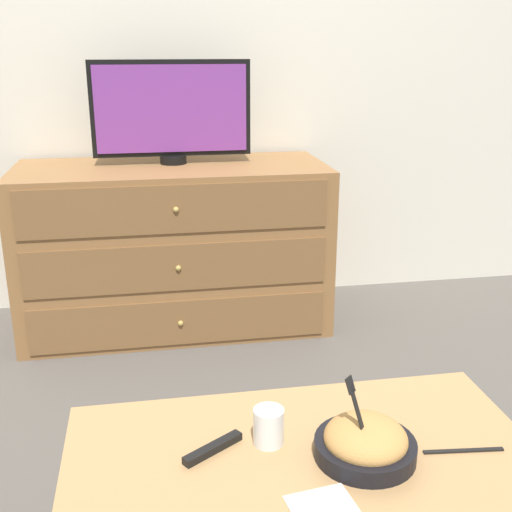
# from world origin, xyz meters

# --- Properties ---
(ground_plane) EXTENTS (12.00, 12.00, 0.00)m
(ground_plane) POSITION_xyz_m (0.00, 0.00, 0.00)
(ground_plane) COLOR #56514C
(wall_back) EXTENTS (12.00, 0.05, 2.60)m
(wall_back) POSITION_xyz_m (0.00, 0.03, 1.30)
(wall_back) COLOR silver
(wall_back) RESTS_ON ground_plane
(dresser) EXTENTS (1.37, 0.60, 0.75)m
(dresser) POSITION_xyz_m (-0.10, -0.32, 0.38)
(dresser) COLOR olive
(dresser) RESTS_ON ground_plane
(tv) EXTENTS (0.70, 0.12, 0.45)m
(tv) POSITION_xyz_m (-0.09, -0.26, 0.99)
(tv) COLOR black
(tv) RESTS_ON dresser
(coffee_table) EXTENTS (1.05, 0.60, 0.40)m
(coffee_table) POSITION_xyz_m (0.09, -2.00, 0.36)
(coffee_table) COLOR tan
(coffee_table) RESTS_ON ground_plane
(takeout_bowl) EXTENTS (0.22, 0.22, 0.20)m
(takeout_bowl) POSITION_xyz_m (0.22, -2.01, 0.44)
(takeout_bowl) COLOR black
(takeout_bowl) RESTS_ON coffee_table
(drink_cup) EXTENTS (0.07, 0.07, 0.09)m
(drink_cup) POSITION_xyz_m (0.02, -1.93, 0.44)
(drink_cup) COLOR beige
(drink_cup) RESTS_ON coffee_table
(napkin) EXTENTS (0.15, 0.15, 0.00)m
(napkin) POSITION_xyz_m (0.09, -2.17, 0.41)
(napkin) COLOR silver
(napkin) RESTS_ON coffee_table
(knife) EXTENTS (0.18, 0.03, 0.01)m
(knife) POSITION_xyz_m (0.44, -2.03, 0.41)
(knife) COLOR black
(knife) RESTS_ON coffee_table
(remote_control) EXTENTS (0.14, 0.10, 0.02)m
(remote_control) POSITION_xyz_m (-0.11, -1.94, 0.41)
(remote_control) COLOR black
(remote_control) RESTS_ON coffee_table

